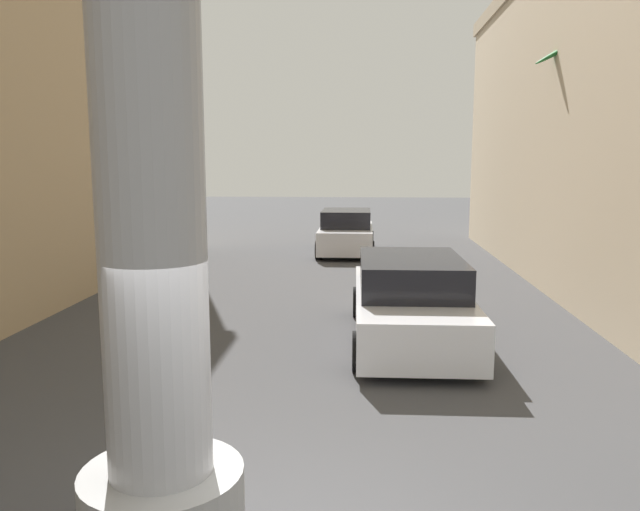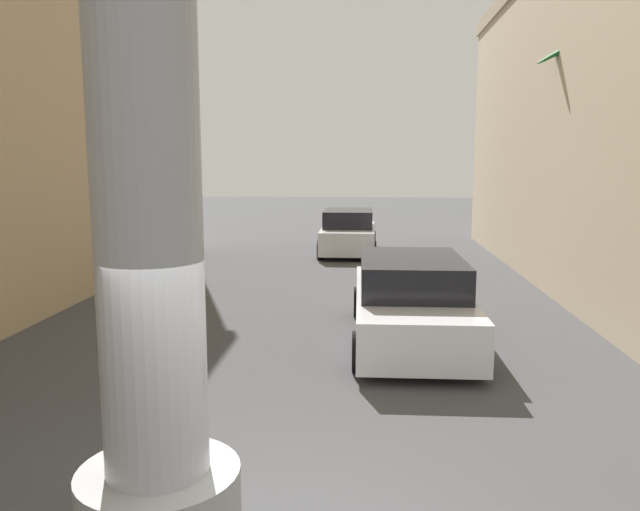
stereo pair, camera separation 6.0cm
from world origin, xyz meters
TOP-DOWN VIEW (x-y plane):
  - ground_plane at (0.00, 10.00)m, footprint 85.57×85.57m
  - car_lead at (1.57, 6.46)m, footprint 2.17×5.04m
  - car_far at (0.06, 17.49)m, footprint 1.99×4.38m
  - palm_tree_mid_right at (6.29, 11.11)m, footprint 2.99×2.81m

SIDE VIEW (x-z plane):
  - ground_plane at x=0.00m, z-range 0.00..0.00m
  - car_far at x=0.06m, z-range -0.04..1.52m
  - car_lead at x=1.57m, z-range -0.04..1.52m
  - palm_tree_mid_right at x=6.29m, z-range 0.87..7.26m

